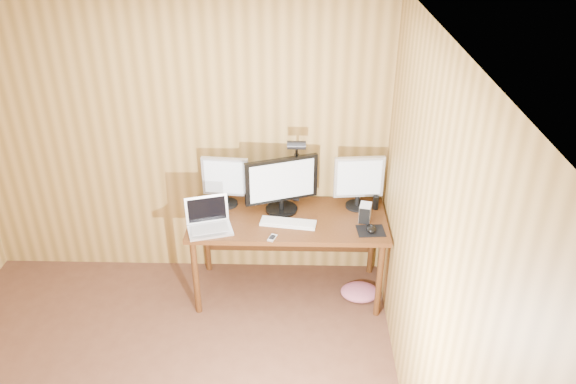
{
  "coord_description": "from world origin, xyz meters",
  "views": [
    {
      "loc": [
        1.03,
        -2.25,
        3.17
      ],
      "look_at": [
        0.93,
        1.58,
        1.02
      ],
      "focal_mm": 35.0,
      "sensor_mm": 36.0,
      "label": 1
    }
  ],
  "objects_px": {
    "monitor_center": "(281,184)",
    "mouse": "(371,228)",
    "hard_drive": "(365,213)",
    "desk_lamp": "(296,161)",
    "desk": "(288,226)",
    "laptop": "(209,221)",
    "speaker": "(376,203)",
    "monitor_right": "(359,181)",
    "phone": "(272,238)",
    "monitor_left": "(226,180)",
    "keyboard": "(288,223)"
  },
  "relations": [
    {
      "from": "laptop",
      "to": "speaker",
      "type": "xyz_separation_m",
      "value": [
        1.35,
        0.32,
        -0.0
      ]
    },
    {
      "from": "monitor_center",
      "to": "desk_lamp",
      "type": "relative_size",
      "value": 0.9
    },
    {
      "from": "mouse",
      "to": "hard_drive",
      "type": "distance_m",
      "value": 0.17
    },
    {
      "from": "laptop",
      "to": "keyboard",
      "type": "height_order",
      "value": "laptop"
    },
    {
      "from": "desk",
      "to": "mouse",
      "type": "bearing_deg",
      "value": -21.01
    },
    {
      "from": "laptop",
      "to": "speaker",
      "type": "distance_m",
      "value": 1.39
    },
    {
      "from": "speaker",
      "to": "phone",
      "type": "bearing_deg",
      "value": -151.0
    },
    {
      "from": "monitor_right",
      "to": "desk_lamp",
      "type": "height_order",
      "value": "desk_lamp"
    },
    {
      "from": "laptop",
      "to": "mouse",
      "type": "height_order",
      "value": "laptop"
    },
    {
      "from": "desk",
      "to": "mouse",
      "type": "xyz_separation_m",
      "value": [
        0.65,
        -0.25,
        0.15
      ]
    },
    {
      "from": "desk",
      "to": "monitor_right",
      "type": "distance_m",
      "value": 0.7
    },
    {
      "from": "laptop",
      "to": "keyboard",
      "type": "xyz_separation_m",
      "value": [
        0.63,
        0.07,
        -0.05
      ]
    },
    {
      "from": "mouse",
      "to": "desk_lamp",
      "type": "bearing_deg",
      "value": 152.02
    },
    {
      "from": "monitor_left",
      "to": "monitor_right",
      "type": "height_order",
      "value": "monitor_right"
    },
    {
      "from": "desk_lamp",
      "to": "desk",
      "type": "bearing_deg",
      "value": -118.66
    },
    {
      "from": "keyboard",
      "to": "mouse",
      "type": "xyz_separation_m",
      "value": [
        0.65,
        -0.09,
        0.01
      ]
    },
    {
      "from": "keyboard",
      "to": "speaker",
      "type": "bearing_deg",
      "value": 27.7
    },
    {
      "from": "monitor_right",
      "to": "monitor_center",
      "type": "bearing_deg",
      "value": -179.21
    },
    {
      "from": "desk",
      "to": "keyboard",
      "type": "bearing_deg",
      "value": -89.14
    },
    {
      "from": "monitor_center",
      "to": "hard_drive",
      "type": "xyz_separation_m",
      "value": [
        0.68,
        -0.14,
        -0.18
      ]
    },
    {
      "from": "phone",
      "to": "speaker",
      "type": "distance_m",
      "value": 0.96
    },
    {
      "from": "speaker",
      "to": "monitor_left",
      "type": "bearing_deg",
      "value": 178.36
    },
    {
      "from": "monitor_left",
      "to": "speaker",
      "type": "height_order",
      "value": "monitor_left"
    },
    {
      "from": "mouse",
      "to": "speaker",
      "type": "distance_m",
      "value": 0.35
    },
    {
      "from": "monitor_center",
      "to": "hard_drive",
      "type": "distance_m",
      "value": 0.71
    },
    {
      "from": "mouse",
      "to": "desk",
      "type": "bearing_deg",
      "value": 165.43
    },
    {
      "from": "monitor_right",
      "to": "mouse",
      "type": "xyz_separation_m",
      "value": [
        0.08,
        -0.37,
        -0.23
      ]
    },
    {
      "from": "desk",
      "to": "desk_lamp",
      "type": "distance_m",
      "value": 0.55
    },
    {
      "from": "mouse",
      "to": "desk_lamp",
      "type": "height_order",
      "value": "desk_lamp"
    },
    {
      "from": "hard_drive",
      "to": "phone",
      "type": "distance_m",
      "value": 0.79
    },
    {
      "from": "monitor_left",
      "to": "phone",
      "type": "xyz_separation_m",
      "value": [
        0.41,
        -0.5,
        -0.23
      ]
    },
    {
      "from": "desk",
      "to": "phone",
      "type": "height_order",
      "value": "phone"
    },
    {
      "from": "monitor_right",
      "to": "keyboard",
      "type": "relative_size",
      "value": 1.0
    },
    {
      "from": "monitor_left",
      "to": "laptop",
      "type": "bearing_deg",
      "value": -99.85
    },
    {
      "from": "laptop",
      "to": "phone",
      "type": "distance_m",
      "value": 0.53
    },
    {
      "from": "desk",
      "to": "desk_lamp",
      "type": "bearing_deg",
      "value": 68.14
    },
    {
      "from": "monitor_left",
      "to": "hard_drive",
      "type": "bearing_deg",
      "value": -5.27
    },
    {
      "from": "phone",
      "to": "speaker",
      "type": "height_order",
      "value": "speaker"
    },
    {
      "from": "mouse",
      "to": "hard_drive",
      "type": "xyz_separation_m",
      "value": [
        -0.03,
        0.16,
        0.05
      ]
    },
    {
      "from": "monitor_center",
      "to": "speaker",
      "type": "height_order",
      "value": "monitor_center"
    },
    {
      "from": "monitor_right",
      "to": "keyboard",
      "type": "height_order",
      "value": "monitor_right"
    },
    {
      "from": "laptop",
      "to": "desk_lamp",
      "type": "distance_m",
      "value": 0.86
    },
    {
      "from": "monitor_center",
      "to": "mouse",
      "type": "relative_size",
      "value": 5.07
    },
    {
      "from": "laptop",
      "to": "desk_lamp",
      "type": "relative_size",
      "value": 0.61
    },
    {
      "from": "monitor_center",
      "to": "mouse",
      "type": "height_order",
      "value": "monitor_center"
    },
    {
      "from": "speaker",
      "to": "monitor_right",
      "type": "bearing_deg",
      "value": 169.48
    },
    {
      "from": "laptop",
      "to": "phone",
      "type": "bearing_deg",
      "value": -32.6
    },
    {
      "from": "keyboard",
      "to": "monitor_left",
      "type": "bearing_deg",
      "value": 159.29
    },
    {
      "from": "hard_drive",
      "to": "phone",
      "type": "height_order",
      "value": "hard_drive"
    },
    {
      "from": "keyboard",
      "to": "phone",
      "type": "bearing_deg",
      "value": -110.81
    }
  ]
}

